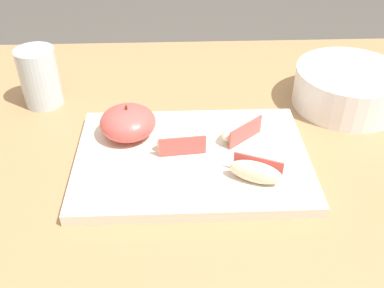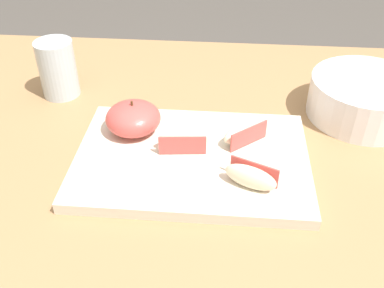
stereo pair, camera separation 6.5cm
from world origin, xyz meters
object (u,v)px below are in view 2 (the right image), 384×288
at_px(apple_wedge_right, 251,177).
at_px(drinking_glass_water, 58,69).
at_px(apple_wedge_near_knife, 182,140).
at_px(ceramic_fruit_bowl, 365,97).
at_px(cutting_board, 192,159).
at_px(apple_half_skin_up, 133,118).
at_px(apple_wedge_middle, 244,132).

height_order(apple_wedge_right, drinking_glass_water, drinking_glass_water).
height_order(apple_wedge_near_knife, ceramic_fruit_bowl, ceramic_fruit_bowl).
distance_m(cutting_board, apple_wedge_near_knife, 0.03).
relative_size(apple_half_skin_up, apple_wedge_middle, 1.21).
bearing_deg(ceramic_fruit_bowl, cutting_board, -150.57).
relative_size(apple_wedge_right, drinking_glass_water, 0.74).
bearing_deg(cutting_board, apple_wedge_right, -35.88).
bearing_deg(cutting_board, apple_half_skin_up, 150.94).
distance_m(cutting_board, apple_wedge_middle, 0.09).
bearing_deg(ceramic_fruit_bowl, apple_half_skin_up, -164.47).
bearing_deg(apple_wedge_near_knife, apple_half_skin_up, 152.98).
distance_m(apple_wedge_middle, ceramic_fruit_bowl, 0.24).
bearing_deg(apple_wedge_right, apple_wedge_near_knife, 143.68).
xyz_separation_m(apple_wedge_right, ceramic_fruit_bowl, (0.20, 0.22, 0.00)).
distance_m(apple_wedge_near_knife, drinking_glass_water, 0.30).
xyz_separation_m(apple_half_skin_up, apple_wedge_middle, (0.17, -0.01, -0.01)).
bearing_deg(ceramic_fruit_bowl, apple_wedge_right, -131.96).
xyz_separation_m(cutting_board, drinking_glass_water, (-0.26, 0.19, 0.04)).
distance_m(apple_wedge_right, ceramic_fruit_bowl, 0.30).
xyz_separation_m(apple_half_skin_up, apple_wedge_right, (0.18, -0.12, -0.01)).
bearing_deg(ceramic_fruit_bowl, apple_wedge_middle, -150.31).
bearing_deg(apple_half_skin_up, ceramic_fruit_bowl, 15.53).
relative_size(ceramic_fruit_bowl, drinking_glass_water, 1.81).
relative_size(cutting_board, apple_half_skin_up, 3.98).
bearing_deg(apple_wedge_near_knife, ceramic_fruit_bowl, 26.30).
distance_m(apple_wedge_middle, apple_wedge_right, 0.10).
bearing_deg(drinking_glass_water, apple_wedge_near_knife, -35.32).
xyz_separation_m(apple_half_skin_up, ceramic_fruit_bowl, (0.38, 0.11, -0.01)).
bearing_deg(apple_wedge_middle, cutting_board, -151.27).
relative_size(apple_half_skin_up, apple_wedge_right, 1.12).
distance_m(ceramic_fruit_bowl, drinking_glass_water, 0.55).
distance_m(apple_half_skin_up, drinking_glass_water, 0.21).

